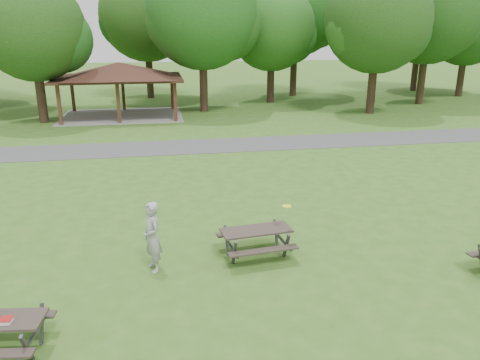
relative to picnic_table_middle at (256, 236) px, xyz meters
name	(u,v)px	position (x,y,z in m)	size (l,w,h in m)	color
ground	(229,280)	(-0.94, -1.15, -0.61)	(160.00, 160.00, 0.00)	#345F1B
asphalt_path	(188,147)	(-0.94, 12.85, -0.60)	(120.00, 3.20, 0.02)	#434346
pavilion	(119,72)	(-4.94, 22.85, 2.45)	(8.60, 7.01, 3.76)	#3B2415
tree_row_d	(34,32)	(-9.86, 21.37, 5.16)	(6.93, 6.60, 9.27)	black
tree_row_e	(203,17)	(1.16, 23.87, 6.17)	(8.40, 8.00, 11.02)	#321F16
tree_row_f	(273,30)	(7.15, 27.37, 5.23)	(7.35, 7.00, 9.55)	black
tree_row_g	(378,23)	(13.15, 20.87, 5.72)	(7.77, 7.40, 10.25)	black
tree_row_h	(430,14)	(19.16, 24.37, 6.41)	(8.61, 8.20, 11.37)	black
tree_row_i	(468,29)	(25.15, 27.87, 5.30)	(7.14, 6.80, 9.52)	black
tree_deep_b	(147,17)	(-2.84, 31.87, 6.28)	(8.40, 8.00, 11.13)	black
tree_deep_c	(297,11)	(10.17, 30.87, 6.83)	(8.82, 8.40, 11.90)	#2F2115
tree_deep_d	(422,17)	(23.16, 32.37, 6.41)	(8.40, 8.00, 11.27)	black
picnic_table_middle	(256,236)	(0.00, 0.00, 0.00)	(2.06, 1.73, 0.83)	#322824
frisbee_in_flight	(287,206)	(0.80, -0.17, 0.88)	(0.33, 0.33, 0.02)	yellow
frisbee_thrower	(152,237)	(-2.79, -0.29, 0.32)	(0.68, 0.45, 1.87)	#9E9EA0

